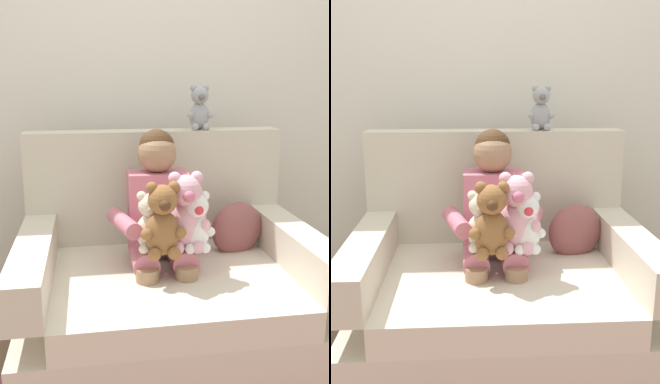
{
  "view_description": "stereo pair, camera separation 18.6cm",
  "coord_description": "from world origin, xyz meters",
  "views": [
    {
      "loc": [
        -0.32,
        -1.84,
        1.24
      ],
      "look_at": [
        -0.02,
        -0.05,
        0.8
      ],
      "focal_mm": 43.71,
      "sensor_mm": 36.0,
      "label": 1
    },
    {
      "loc": [
        -0.14,
        -1.86,
        1.24
      ],
      "look_at": [
        -0.02,
        -0.05,
        0.8
      ],
      "focal_mm": 43.71,
      "sensor_mm": 36.0,
      "label": 2
    }
  ],
  "objects": [
    {
      "name": "seated_child",
      "position": [
        -0.02,
        0.08,
        0.66
      ],
      "size": [
        0.45,
        0.39,
        0.82
      ],
      "rotation": [
        0.0,
        0.0,
        0.05
      ],
      "color": "#C66B7F",
      "rests_on": "armchair"
    },
    {
      "name": "plush_white",
      "position": [
        0.1,
        -0.08,
        0.67
      ],
      "size": [
        0.15,
        0.12,
        0.25
      ],
      "rotation": [
        0.0,
        0.0,
        0.1
      ],
      "color": "white",
      "rests_on": "armchair"
    },
    {
      "name": "plush_cream",
      "position": [
        -0.08,
        -0.05,
        0.67
      ],
      "size": [
        0.15,
        0.12,
        0.25
      ],
      "rotation": [
        0.0,
        0.0,
        -0.2
      ],
      "color": "silver",
      "rests_on": "armchair"
    },
    {
      "name": "plush_brown",
      "position": [
        -0.04,
        -0.12,
        0.69
      ],
      "size": [
        0.18,
        0.15,
        0.3
      ],
      "rotation": [
        0.0,
        0.0,
        0.24
      ],
      "color": "brown",
      "rests_on": "armchair"
    },
    {
      "name": "plush_grey_on_backrest",
      "position": [
        0.22,
        0.39,
        1.09
      ],
      "size": [
        0.13,
        0.1,
        0.22
      ],
      "rotation": [
        0.0,
        0.0,
        -0.16
      ],
      "color": "#9E9EA3",
      "rests_on": "armchair"
    },
    {
      "name": "plush_pink",
      "position": [
        0.06,
        -0.07,
        0.71
      ],
      "size": [
        0.19,
        0.16,
        0.33
      ],
      "rotation": [
        0.0,
        0.0,
        -0.17
      ],
      "color": "#EAA8BC",
      "rests_on": "armchair"
    },
    {
      "name": "throw_pillow",
      "position": [
        0.36,
        0.18,
        0.55
      ],
      "size": [
        0.28,
        0.17,
        0.26
      ],
      "primitive_type": "ellipsoid",
      "rotation": [
        0.0,
        0.0,
        0.22
      ],
      "color": "#8C4C4C",
      "rests_on": "armchair"
    },
    {
      "name": "armchair",
      "position": [
        0.0,
        0.05,
        0.31
      ],
      "size": [
        1.24,
        0.94,
        0.99
      ],
      "color": "beige",
      "rests_on": "ground"
    },
    {
      "name": "back_wall",
      "position": [
        0.0,
        0.74,
        1.3
      ],
      "size": [
        6.0,
        0.1,
        2.6
      ],
      "primitive_type": "cube",
      "color": "silver",
      "rests_on": "ground"
    },
    {
      "name": "ground_plane",
      "position": [
        0.0,
        0.0,
        0.0
      ],
      "size": [
        8.0,
        8.0,
        0.0
      ],
      "primitive_type": "plane",
      "color": "brown"
    }
  ]
}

